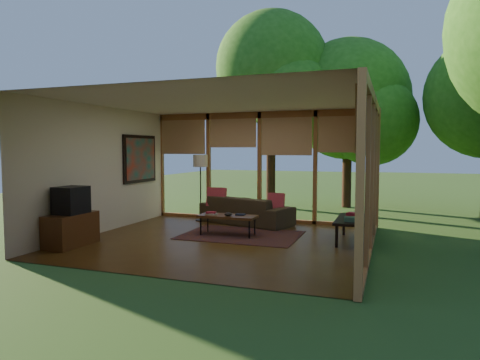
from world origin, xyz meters
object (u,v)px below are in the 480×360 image
at_px(television, 71,200).
at_px(coffee_table, 228,217).
at_px(sofa, 246,210).
at_px(side_console, 353,221).
at_px(floor_lamp, 200,165).
at_px(media_cabinet, 71,230).

bearing_deg(television, coffee_table, 38.07).
distance_m(sofa, television, 4.04).
bearing_deg(side_console, coffee_table, -173.75).
height_order(television, coffee_table, television).
bearing_deg(television, sofa, 55.48).
distance_m(coffee_table, side_console, 2.50).
height_order(sofa, side_console, sofa).
relative_size(floor_lamp, coffee_table, 1.38).
bearing_deg(floor_lamp, side_console, -17.66).
relative_size(television, side_console, 0.39).
distance_m(floor_lamp, side_console, 4.10).
height_order(sofa, media_cabinet, sofa).
bearing_deg(floor_lamp, sofa, -1.19).
height_order(sofa, floor_lamp, floor_lamp).
bearing_deg(media_cabinet, floor_lamp, 71.97).
relative_size(media_cabinet, floor_lamp, 0.61).
bearing_deg(media_cabinet, coffee_table, 37.83).
distance_m(sofa, media_cabinet, 4.02).
height_order(television, side_console, television).
xyz_separation_m(media_cabinet, side_console, (4.87, 2.12, 0.11)).
bearing_deg(sofa, television, 73.42).
relative_size(sofa, television, 4.10).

